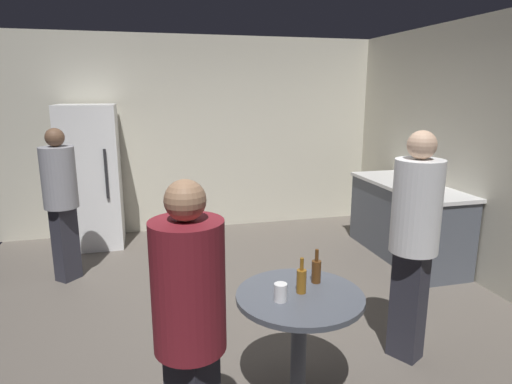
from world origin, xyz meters
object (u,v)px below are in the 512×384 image
Objects in this scene: wine_bottle_on_counter at (412,176)px; person_in_gray_shirt at (61,194)px; plastic_cup_white at (281,292)px; person_in_white_shirt at (415,230)px; kettle at (422,183)px; beer_bottle_amber at (301,280)px; refrigerator at (91,177)px; beer_bottle_brown at (316,270)px; foreground_table at (300,309)px; person_in_maroon_shirt at (190,320)px.

person_in_gray_shirt reaches higher than wine_bottle_on_counter.
person_in_white_shirt reaches higher than plastic_cup_white.
kettle reaches higher than beer_bottle_amber.
person_in_gray_shirt is (-3.80, 0.42, -0.08)m from wine_bottle_on_counter.
person_in_gray_shirt is at bearing 123.58° from plastic_cup_white.
person_in_white_shirt is at bearing -51.84° from refrigerator.
kettle is 2.48m from beer_bottle_brown.
beer_bottle_amber is (-2.03, -1.72, -0.15)m from kettle.
person_in_white_shirt is (2.50, -3.19, 0.10)m from refrigerator.
refrigerator is 3.77m from foreground_table.
foreground_table is (-2.04, -1.74, -0.34)m from kettle.
wine_bottle_on_counter is (3.61, -1.48, 0.12)m from refrigerator.
beer_bottle_amber is 0.14× the size of person_in_gray_shirt.
refrigerator is at bearing 117.63° from beer_bottle_brown.
person_in_white_shirt reaches higher than wine_bottle_on_counter.
beer_bottle_amber is at bearing 49.55° from foreground_table.
beer_bottle_brown is at bearing -136.30° from wine_bottle_on_counter.
refrigerator is 1.12× the size of person_in_gray_shirt.
beer_bottle_brown is (0.16, 0.13, 0.19)m from foreground_table.
wine_bottle_on_counter is 0.39× the size of foreground_table.
person_in_white_shirt is at bearing 13.28° from beer_bottle_amber.
plastic_cup_white is at bearing -137.71° from wine_bottle_on_counter.
plastic_cup_white is at bearing -67.84° from refrigerator.
person_in_maroon_shirt is 0.94× the size of person_in_white_shirt.
person_in_white_shirt reaches higher than beer_bottle_amber.
refrigerator reaches higher than person_in_gray_shirt.
beer_bottle_amber is (1.57, -3.40, -0.08)m from refrigerator.
kettle is 0.30× the size of foreground_table.
beer_bottle_brown is 1.09m from person_in_maroon_shirt.
kettle is 1.86m from person_in_white_shirt.
refrigerator is 1.08m from person_in_gray_shirt.
person_in_gray_shirt is (-1.02, 2.85, 0.01)m from person_in_maroon_shirt.
plastic_cup_white is 0.74m from person_in_maroon_shirt.
beer_bottle_amber is 1.00× the size of beer_bottle_brown.
beer_bottle_amber is 0.18m from plastic_cup_white.
person_in_maroon_shirt is (-2.77, -2.23, -0.04)m from kettle.
kettle is at bearing 40.34° from foreground_table.
person_in_gray_shirt reaches higher than beer_bottle_amber.
person_in_maroon_shirt is at bearing -5.97° from person_in_white_shirt.
person_in_maroon_shirt is at bearing -143.07° from plastic_cup_white.
beer_bottle_brown is at bearing 38.70° from beer_bottle_amber.
person_in_gray_shirt is at bearing 71.81° from person_in_maroon_shirt.
person_in_maroon_shirt is (-2.78, -2.43, -0.09)m from wine_bottle_on_counter.
person_in_maroon_shirt is at bearing -138.76° from wine_bottle_on_counter.
plastic_cup_white is (-0.30, -0.19, -0.03)m from beer_bottle_brown.
wine_bottle_on_counter is 2.03m from person_in_white_shirt.
plastic_cup_white reaches higher than foreground_table.
wine_bottle_on_counter is at bearing 43.70° from beer_bottle_brown.
kettle is 0.15× the size of person_in_maroon_shirt.
refrigerator is 3.75m from beer_bottle_amber.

